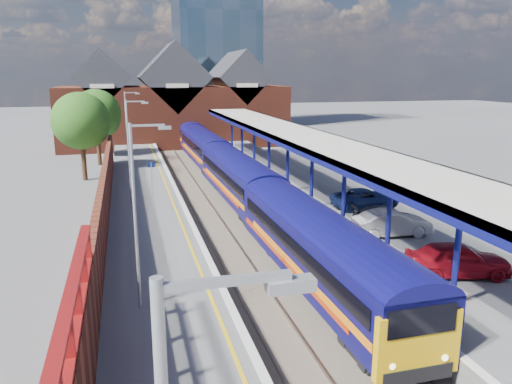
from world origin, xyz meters
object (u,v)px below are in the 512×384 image
at_px(platform_sign, 151,173).
at_px(parked_car_silver, 392,223).
at_px(train, 218,158).
at_px(lamp_post_d, 128,123).
at_px(parked_car_dark, 387,217).
at_px(parked_car_red, 457,259).
at_px(lamp_post_c, 131,146).
at_px(parked_car_blue, 366,198).
at_px(lamp_post_b, 138,206).

relative_size(platform_sign, parked_car_silver, 0.58).
xyz_separation_m(train, lamp_post_d, (-7.86, 5.43, 2.87)).
bearing_deg(parked_car_dark, parked_car_red, -167.27).
relative_size(lamp_post_d, parked_car_silver, 1.63).
bearing_deg(platform_sign, parked_car_red, -56.66).
height_order(train, lamp_post_c, lamp_post_c).
xyz_separation_m(lamp_post_c, parked_car_silver, (13.52, -10.66, -3.28)).
bearing_deg(parked_car_blue, parked_car_dark, 167.28).
xyz_separation_m(parked_car_red, parked_car_blue, (1.41, 11.48, -0.12)).
bearing_deg(lamp_post_c, parked_car_blue, -18.25).
bearing_deg(lamp_post_b, parked_car_silver, 21.57).
xyz_separation_m(lamp_post_d, parked_car_silver, (13.52, -26.66, -3.28)).
height_order(lamp_post_b, parked_car_silver, lamp_post_b).
height_order(train, parked_car_dark, train).
distance_m(lamp_post_d, parked_car_dark, 29.00).
xyz_separation_m(train, parked_car_dark, (6.25, -19.68, -0.54)).
distance_m(train, lamp_post_d, 9.97).
relative_size(lamp_post_b, parked_car_dark, 1.74).
bearing_deg(lamp_post_c, lamp_post_d, 90.00).
relative_size(platform_sign, parked_car_red, 0.56).
height_order(lamp_post_d, platform_sign, lamp_post_d).
bearing_deg(parked_car_dark, lamp_post_d, 47.21).
bearing_deg(parked_car_red, train, 26.64).
distance_m(parked_car_dark, parked_car_blue, 4.27).
distance_m(parked_car_red, parked_car_dark, 7.31).
bearing_deg(lamp_post_b, parked_car_red, -1.64).
bearing_deg(lamp_post_c, parked_car_dark, -32.82).
distance_m(lamp_post_c, parked_car_dark, 17.13).
relative_size(parked_car_dark, parked_car_blue, 0.87).
relative_size(train, lamp_post_c, 9.42).
relative_size(train, parked_car_silver, 15.35).
xyz_separation_m(lamp_post_c, lamp_post_d, (0.00, 16.00, 0.00)).
bearing_deg(parked_car_silver, train, 19.17).
distance_m(train, parked_car_blue, 16.99).
bearing_deg(parked_car_silver, lamp_post_c, 55.99).
bearing_deg(lamp_post_d, parked_car_dark, -60.66).
bearing_deg(parked_car_dark, lamp_post_b, 133.92).
bearing_deg(parked_car_blue, platform_sign, 60.35).
xyz_separation_m(lamp_post_d, parked_car_dark, (14.11, -25.10, -3.41)).
distance_m(lamp_post_b, parked_car_silver, 14.90).
height_order(platform_sign, parked_car_silver, platform_sign).
distance_m(lamp_post_b, lamp_post_c, 16.00).
bearing_deg(platform_sign, parked_car_silver, -46.15).
height_order(parked_car_dark, parked_car_blue, parked_car_blue).
height_order(train, parked_car_blue, train).
relative_size(lamp_post_d, parked_car_dark, 1.74).
relative_size(parked_car_silver, parked_car_blue, 0.93).
height_order(lamp_post_b, lamp_post_c, same).
height_order(parked_car_silver, parked_car_blue, parked_car_silver).
distance_m(platform_sign, parked_car_blue, 15.20).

